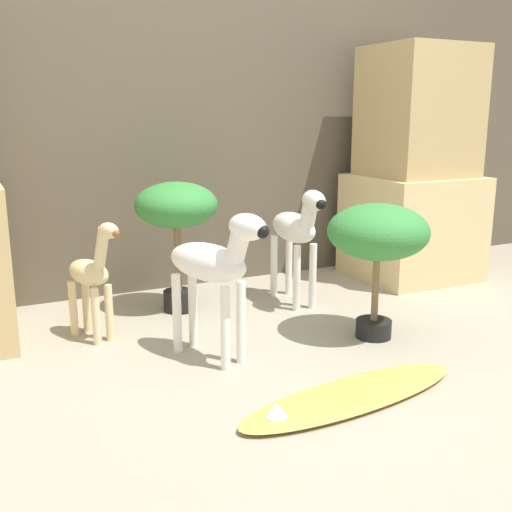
{
  "coord_description": "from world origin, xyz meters",
  "views": [
    {
      "loc": [
        -1.18,
        -1.96,
        1.03
      ],
      "look_at": [
        0.07,
        0.58,
        0.36
      ],
      "focal_mm": 42.0,
      "sensor_mm": 36.0,
      "label": 1
    }
  ],
  "objects_px": {
    "zebra_right": "(297,230)",
    "surfboard": "(351,395)",
    "zebra_left": "(214,265)",
    "giraffe_figurine": "(92,276)",
    "potted_palm_back": "(378,236)",
    "potted_palm_front": "(176,212)"
  },
  "relations": [
    {
      "from": "giraffe_figurine",
      "to": "surfboard",
      "type": "height_order",
      "value": "giraffe_figurine"
    },
    {
      "from": "zebra_left",
      "to": "potted_palm_back",
      "type": "xyz_separation_m",
      "value": [
        0.77,
        -0.08,
        0.07
      ]
    },
    {
      "from": "zebra_left",
      "to": "giraffe_figurine",
      "type": "distance_m",
      "value": 0.64
    },
    {
      "from": "zebra_right",
      "to": "potted_palm_back",
      "type": "relative_size",
      "value": 1.03
    },
    {
      "from": "potted_palm_front",
      "to": "zebra_left",
      "type": "bearing_deg",
      "value": -96.23
    },
    {
      "from": "zebra_right",
      "to": "potted_palm_front",
      "type": "distance_m",
      "value": 0.65
    },
    {
      "from": "giraffe_figurine",
      "to": "surfboard",
      "type": "bearing_deg",
      "value": -55.41
    },
    {
      "from": "potted_palm_front",
      "to": "surfboard",
      "type": "distance_m",
      "value": 1.39
    },
    {
      "from": "zebra_right",
      "to": "zebra_left",
      "type": "relative_size",
      "value": 1.0
    },
    {
      "from": "zebra_right",
      "to": "potted_palm_back",
      "type": "bearing_deg",
      "value": -82.94
    },
    {
      "from": "zebra_right",
      "to": "giraffe_figurine",
      "type": "distance_m",
      "value": 1.12
    },
    {
      "from": "zebra_left",
      "to": "surfboard",
      "type": "height_order",
      "value": "zebra_left"
    },
    {
      "from": "giraffe_figurine",
      "to": "zebra_right",
      "type": "bearing_deg",
      "value": 2.92
    },
    {
      "from": "giraffe_figurine",
      "to": "potted_palm_back",
      "type": "height_order",
      "value": "potted_palm_back"
    },
    {
      "from": "zebra_right",
      "to": "surfboard",
      "type": "bearing_deg",
      "value": -109.72
    },
    {
      "from": "zebra_right",
      "to": "potted_palm_front",
      "type": "xyz_separation_m",
      "value": [
        -0.62,
        0.17,
        0.12
      ]
    },
    {
      "from": "potted_palm_front",
      "to": "zebra_right",
      "type": "bearing_deg",
      "value": -15.65
    },
    {
      "from": "surfboard",
      "to": "potted_palm_back",
      "type": "bearing_deg",
      "value": 46.17
    },
    {
      "from": "zebra_right",
      "to": "potted_palm_front",
      "type": "bearing_deg",
      "value": 164.35
    },
    {
      "from": "zebra_right",
      "to": "potted_palm_back",
      "type": "distance_m",
      "value": 0.62
    },
    {
      "from": "giraffe_figurine",
      "to": "potted_palm_back",
      "type": "xyz_separation_m",
      "value": [
        1.19,
        -0.55,
        0.18
      ]
    },
    {
      "from": "zebra_left",
      "to": "surfboard",
      "type": "relative_size",
      "value": 0.65
    }
  ]
}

